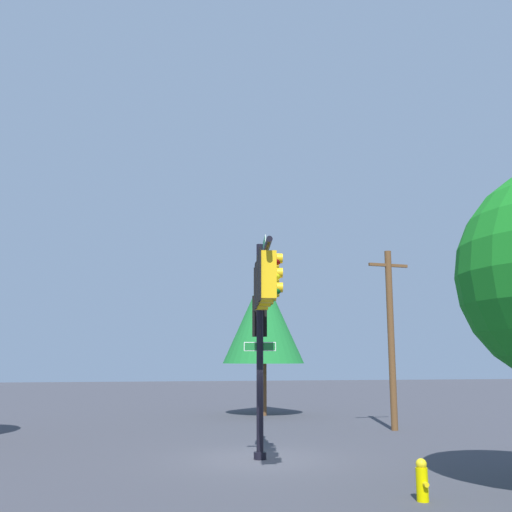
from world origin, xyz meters
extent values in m
plane|color=#3B3C44|center=(0.00, 0.00, 0.00)|extent=(120.00, 120.00, 0.00)
cylinder|color=black|center=(0.00, 0.00, 3.11)|extent=(0.20, 0.20, 6.23)
cylinder|color=black|center=(0.00, 0.00, 0.10)|extent=(0.36, 0.36, 0.20)
cylinder|color=black|center=(2.22, -0.33, 5.47)|extent=(4.46, 0.79, 0.14)
cylinder|color=black|center=(1.00, -0.15, 4.97)|extent=(2.05, 0.38, 1.07)
cube|color=gold|center=(0.99, -0.15, 4.72)|extent=(0.38, 0.41, 1.10)
cube|color=black|center=(0.95, -0.34, 4.72)|extent=(0.44, 0.12, 1.22)
sphere|color=maroon|center=(1.02, 0.05, 5.06)|extent=(0.22, 0.22, 0.22)
cylinder|color=gold|center=(1.04, 0.11, 5.11)|extent=(0.25, 0.18, 0.23)
sphere|color=#FFFC14|center=(1.02, 0.05, 4.72)|extent=(0.22, 0.22, 0.22)
cylinder|color=gold|center=(1.04, 0.11, 4.77)|extent=(0.25, 0.18, 0.23)
sphere|color=#0B621E|center=(1.02, 0.05, 4.38)|extent=(0.22, 0.22, 0.22)
cylinder|color=gold|center=(1.04, 0.11, 4.43)|extent=(0.25, 0.18, 0.23)
cube|color=gold|center=(1.97, -0.29, 4.72)|extent=(0.36, 0.39, 1.10)
cube|color=black|center=(1.95, -0.49, 4.72)|extent=(0.44, 0.09, 1.22)
sphere|color=maroon|center=(2.00, -0.09, 5.06)|extent=(0.22, 0.22, 0.22)
cylinder|color=gold|center=(2.01, -0.03, 5.11)|extent=(0.25, 0.17, 0.23)
sphere|color=#FFFC14|center=(2.00, -0.09, 4.72)|extent=(0.22, 0.22, 0.22)
cylinder|color=gold|center=(2.01, -0.03, 4.77)|extent=(0.25, 0.17, 0.23)
sphere|color=#0B621E|center=(2.00, -0.09, 4.38)|extent=(0.22, 0.22, 0.22)
cylinder|color=gold|center=(2.01, -0.03, 4.43)|extent=(0.25, 0.17, 0.23)
cube|color=gold|center=(2.96, -0.44, 4.72)|extent=(0.37, 0.40, 1.10)
cube|color=black|center=(2.93, -0.64, 4.72)|extent=(0.44, 0.10, 1.22)
sphere|color=maroon|center=(2.99, -0.24, 5.06)|extent=(0.22, 0.22, 0.22)
cylinder|color=gold|center=(3.00, -0.18, 5.11)|extent=(0.25, 0.17, 0.23)
sphere|color=#FFFC14|center=(2.99, -0.24, 4.72)|extent=(0.22, 0.22, 0.22)
cylinder|color=gold|center=(3.00, -0.18, 4.77)|extent=(0.25, 0.17, 0.23)
sphere|color=#0B621E|center=(2.99, -0.24, 4.38)|extent=(0.22, 0.22, 0.22)
cylinder|color=gold|center=(3.00, -0.18, 4.43)|extent=(0.25, 0.17, 0.23)
cube|color=#EAB312|center=(3.95, -0.58, 4.72)|extent=(0.36, 0.40, 1.10)
cube|color=black|center=(3.93, -0.78, 4.72)|extent=(0.44, 0.09, 1.22)
sphere|color=maroon|center=(3.97, -0.38, 5.06)|extent=(0.22, 0.22, 0.22)
cylinder|color=#EAB312|center=(3.98, -0.32, 5.11)|extent=(0.25, 0.17, 0.23)
sphere|color=#FFFC14|center=(3.97, -0.38, 4.72)|extent=(0.22, 0.22, 0.22)
cylinder|color=#EAB312|center=(3.98, -0.32, 4.77)|extent=(0.25, 0.17, 0.23)
sphere|color=#0B621E|center=(3.97, -0.38, 4.38)|extent=(0.22, 0.22, 0.22)
cylinder|color=#EAB312|center=(3.98, -0.32, 4.43)|extent=(0.25, 0.17, 0.23)
cube|color=#E9B30D|center=(-0.35, 0.05, 4.07)|extent=(0.40, 0.37, 1.10)
cube|color=black|center=(-0.15, 0.02, 4.07)|extent=(0.10, 0.44, 1.22)
sphere|color=maroon|center=(-0.54, 0.08, 4.41)|extent=(0.22, 0.22, 0.22)
cylinder|color=#E9B30D|center=(-0.60, 0.09, 4.46)|extent=(0.17, 0.25, 0.23)
sphere|color=#FFFC14|center=(-0.54, 0.08, 4.07)|extent=(0.22, 0.22, 0.22)
cylinder|color=#E9B30D|center=(-0.60, 0.09, 4.12)|extent=(0.17, 0.25, 0.23)
sphere|color=#0B621E|center=(-0.54, 0.08, 3.73)|extent=(0.22, 0.22, 0.22)
cylinder|color=#E9B30D|center=(-0.60, 0.09, 3.78)|extent=(0.17, 0.25, 0.23)
cube|color=white|center=(2.44, -0.36, 5.77)|extent=(0.93, 0.16, 0.26)
cube|color=#097B30|center=(2.44, -0.36, 5.77)|extent=(0.89, 0.16, 0.22)
cube|color=white|center=(0.00, 0.00, 3.17)|extent=(0.16, 0.93, 0.26)
cube|color=#1B722F|center=(0.00, 0.00, 3.17)|extent=(0.16, 0.89, 0.22)
cylinder|color=brown|center=(-5.66, 6.61, 3.64)|extent=(0.27, 0.27, 7.28)
cube|color=brown|center=(-5.66, 6.61, 6.68)|extent=(0.35, 1.80, 0.12)
cylinder|color=#D8C800|center=(5.50, 2.23, 0.33)|extent=(0.24, 0.24, 0.65)
sphere|color=yellow|center=(5.50, 2.23, 0.72)|extent=(0.22, 0.22, 0.22)
cylinder|color=yellow|center=(5.65, 2.23, 0.36)|extent=(0.12, 0.10, 0.10)
cylinder|color=brown|center=(-12.75, 2.70, 1.30)|extent=(0.32, 0.32, 2.59)
cone|color=#196D2C|center=(-12.75, 2.70, 4.91)|extent=(4.17, 4.17, 4.64)
camera|label=1|loc=(16.95, -3.35, 2.80)|focal=40.86mm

